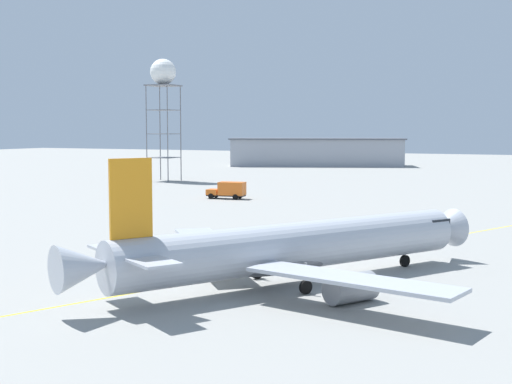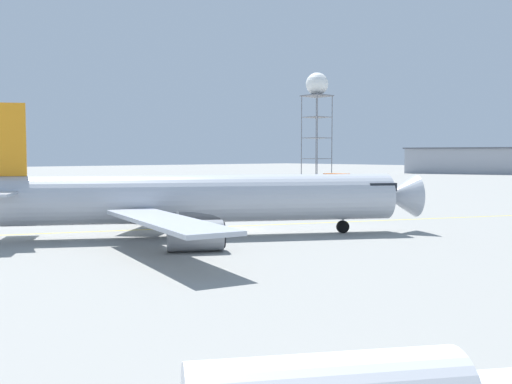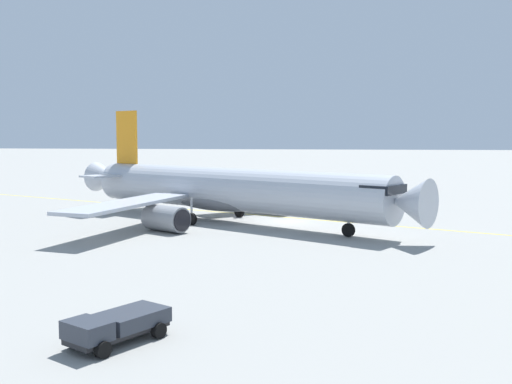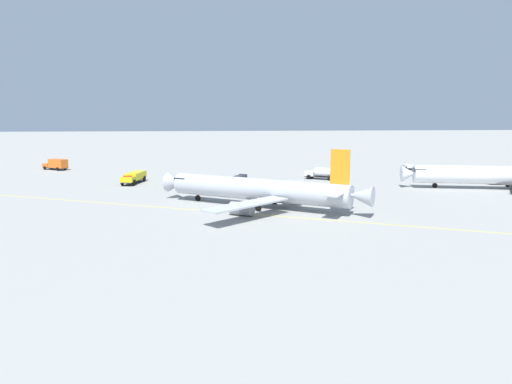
{
  "view_description": "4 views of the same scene",
  "coord_description": "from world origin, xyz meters",
  "px_view_note": "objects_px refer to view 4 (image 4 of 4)",
  "views": [
    {
      "loc": [
        58.96,
        22.94,
        12.88
      ],
      "look_at": [
        -11.38,
        -10.07,
        5.82
      ],
      "focal_mm": 49.38,
      "sensor_mm": 36.0,
      "label": 1
    },
    {
      "loc": [
        33.22,
        40.69,
        6.76
      ],
      "look_at": [
        -11.38,
        -10.07,
        2.46
      ],
      "focal_mm": 40.83,
      "sensor_mm": 36.0,
      "label": 2
    },
    {
      "loc": [
        -4.96,
        56.9,
        8.14
      ],
      "look_at": [
        3.03,
        0.98,
        2.87
      ],
      "focal_mm": 42.52,
      "sensor_mm": 36.0,
      "label": 3
    },
    {
      "loc": [
        -1.22,
        -81.08,
        17.16
      ],
      "look_at": [
        4.93,
        -0.33,
        3.02
      ],
      "focal_mm": 33.4,
      "sensor_mm": 36.0,
      "label": 4
    }
  ],
  "objects_px": {
    "pushback_tug_truck": "(409,166)",
    "baggage_truck_truck": "(240,177)",
    "airliner_secondary": "(508,176)",
    "fire_tender_truck": "(134,177)",
    "catering_truck_truck": "(56,164)",
    "airliner_main": "(261,191)",
    "fuel_tanker_truck": "(323,173)"
  },
  "relations": [
    {
      "from": "pushback_tug_truck",
      "to": "baggage_truck_truck",
      "type": "relative_size",
      "value": 1.16
    },
    {
      "from": "airliner_main",
      "to": "fuel_tanker_truck",
      "type": "distance_m",
      "value": 37.24
    },
    {
      "from": "airliner_main",
      "to": "baggage_truck_truck",
      "type": "relative_size",
      "value": 7.99
    },
    {
      "from": "fuel_tanker_truck",
      "to": "catering_truck_truck",
      "type": "xyz_separation_m",
      "value": [
        -71.91,
        24.15,
        0.1
      ]
    },
    {
      "from": "airliner_main",
      "to": "baggage_truck_truck",
      "type": "xyz_separation_m",
      "value": [
        -2.11,
        33.4,
        -2.24
      ]
    },
    {
      "from": "pushback_tug_truck",
      "to": "fuel_tanker_truck",
      "type": "relative_size",
      "value": 0.64
    },
    {
      "from": "airliner_main",
      "to": "pushback_tug_truck",
      "type": "distance_m",
      "value": 69.45
    },
    {
      "from": "fire_tender_truck",
      "to": "fuel_tanker_truck",
      "type": "relative_size",
      "value": 1.2
    },
    {
      "from": "fire_tender_truck",
      "to": "fuel_tanker_truck",
      "type": "height_order",
      "value": "fuel_tanker_truck"
    },
    {
      "from": "airliner_main",
      "to": "pushback_tug_truck",
      "type": "height_order",
      "value": "airliner_main"
    },
    {
      "from": "airliner_main",
      "to": "baggage_truck_truck",
      "type": "height_order",
      "value": "airliner_main"
    },
    {
      "from": "airliner_secondary",
      "to": "baggage_truck_truck",
      "type": "xyz_separation_m",
      "value": [
        -57.11,
        18.48,
        -2.17
      ]
    },
    {
      "from": "airliner_main",
      "to": "fuel_tanker_truck",
      "type": "bearing_deg",
      "value": -88.64
    },
    {
      "from": "airliner_secondary",
      "to": "fire_tender_truck",
      "type": "distance_m",
      "value": 83.52
    },
    {
      "from": "airliner_secondary",
      "to": "fire_tender_truck",
      "type": "relative_size",
      "value": 4.52
    },
    {
      "from": "airliner_main",
      "to": "airliner_secondary",
      "type": "distance_m",
      "value": 56.98
    },
    {
      "from": "baggage_truck_truck",
      "to": "catering_truck_truck",
      "type": "relative_size",
      "value": 0.56
    },
    {
      "from": "pushback_tug_truck",
      "to": "baggage_truck_truck",
      "type": "height_order",
      "value": "pushback_tug_truck"
    },
    {
      "from": "airliner_secondary",
      "to": "fuel_tanker_truck",
      "type": "xyz_separation_m",
      "value": [
        -36.79,
        17.54,
        -1.32
      ]
    },
    {
      "from": "airliner_main",
      "to": "catering_truck_truck",
      "type": "relative_size",
      "value": 4.44
    },
    {
      "from": "airliner_secondary",
      "to": "fire_tender_truck",
      "type": "xyz_separation_m",
      "value": [
        -82.19,
        14.79,
        -1.35
      ]
    },
    {
      "from": "airliner_main",
      "to": "airliner_secondary",
      "type": "xyz_separation_m",
      "value": [
        54.99,
        14.92,
        -0.08
      ]
    },
    {
      "from": "airliner_secondary",
      "to": "catering_truck_truck",
      "type": "bearing_deg",
      "value": -9.76
    },
    {
      "from": "baggage_truck_truck",
      "to": "fire_tender_truck",
      "type": "bearing_deg",
      "value": 127.94
    },
    {
      "from": "catering_truck_truck",
      "to": "airliner_secondary",
      "type": "bearing_deg",
      "value": -168.91
    },
    {
      "from": "catering_truck_truck",
      "to": "airliner_main",
      "type": "bearing_deg",
      "value": 165.57
    },
    {
      "from": "airliner_secondary",
      "to": "catering_truck_truck",
      "type": "xyz_separation_m",
      "value": [
        -108.69,
        41.7,
        -1.22
      ]
    },
    {
      "from": "pushback_tug_truck",
      "to": "catering_truck_truck",
      "type": "relative_size",
      "value": 0.65
    },
    {
      "from": "baggage_truck_truck",
      "to": "catering_truck_truck",
      "type": "distance_m",
      "value": 56.58
    },
    {
      "from": "pushback_tug_truck",
      "to": "airliner_main",
      "type": "bearing_deg",
      "value": 142.41
    },
    {
      "from": "airliner_secondary",
      "to": "fire_tender_truck",
      "type": "bearing_deg",
      "value": 1.03
    },
    {
      "from": "airliner_main",
      "to": "pushback_tug_truck",
      "type": "relative_size",
      "value": 6.88
    }
  ]
}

